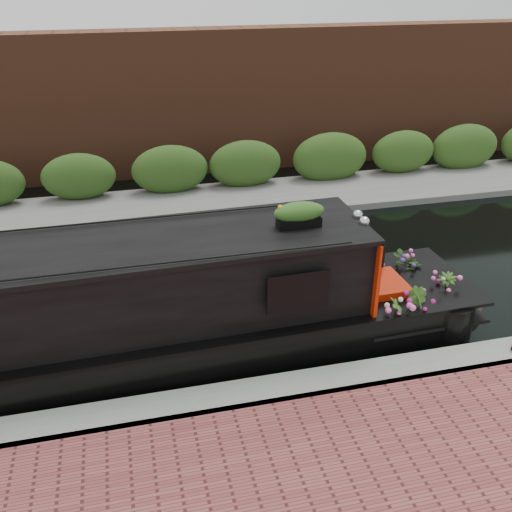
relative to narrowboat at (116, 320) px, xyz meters
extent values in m
plane|color=black|center=(1.46, 1.85, -0.79)|extent=(80.00, 80.00, 0.00)
cube|color=gray|center=(1.46, -1.45, -0.79)|extent=(40.00, 0.60, 0.50)
cube|color=slate|center=(1.46, 6.05, -0.79)|extent=(40.00, 2.40, 0.34)
cube|color=#2E501A|center=(1.46, 6.95, -0.79)|extent=(40.00, 1.10, 2.80)
cube|color=brown|center=(1.46, 9.05, -0.79)|extent=(40.00, 1.00, 8.00)
cube|color=black|center=(-0.48, 0.00, 0.55)|extent=(8.70, 1.88, 1.27)
cube|color=black|center=(-0.48, 0.00, 1.23)|extent=(8.85, 2.02, 0.08)
cube|color=red|center=(3.87, 0.00, 0.55)|extent=(0.10, 1.65, 1.27)
cube|color=black|center=(2.62, -0.84, 0.62)|extent=(0.85, 0.05, 0.52)
cube|color=red|center=(4.36, 0.00, -0.13)|extent=(0.78, 0.87, 0.47)
sphere|color=silver|center=(3.88, -0.13, 1.29)|extent=(0.17, 0.17, 0.17)
sphere|color=silver|center=(3.88, 0.13, 1.29)|extent=(0.17, 0.17, 0.17)
cube|color=black|center=(2.87, 0.00, 1.34)|extent=(0.67, 0.26, 0.14)
ellipsoid|color=orange|center=(2.87, 0.00, 1.52)|extent=(0.74, 0.27, 0.23)
imported|color=#356521|center=(4.26, -0.75, -0.07)|extent=(0.34, 0.37, 0.59)
imported|color=#356521|center=(4.67, -0.70, -0.04)|extent=(0.43, 0.45, 0.65)
imported|color=#356521|center=(5.16, 0.60, -0.07)|extent=(0.70, 0.68, 0.60)
imported|color=#356521|center=(5.46, -0.20, -0.08)|extent=(0.44, 0.44, 0.56)
imported|color=#356521|center=(4.41, 0.59, -0.09)|extent=(0.29, 0.34, 0.55)
cylinder|color=brown|center=(6.13, 0.00, -0.62)|extent=(0.33, 0.37, 0.33)
camera|label=1|loc=(0.38, -7.53, 4.87)|focal=40.00mm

